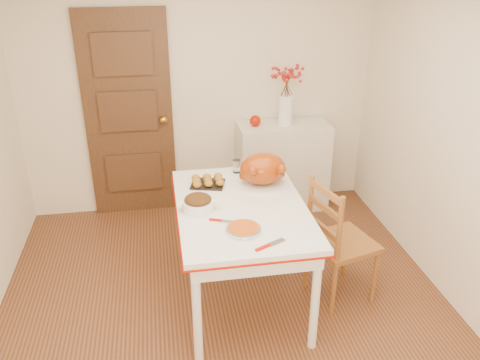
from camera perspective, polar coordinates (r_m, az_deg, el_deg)
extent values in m
cube|color=#452612|center=(3.83, -1.08, -16.51)|extent=(3.50, 4.00, 0.00)
cube|color=beige|center=(5.01, -4.77, 10.18)|extent=(3.50, 0.00, 2.50)
cube|color=beige|center=(3.79, 25.93, 2.55)|extent=(0.00, 4.00, 2.50)
cube|color=#3A2116|center=(5.04, -12.65, 7.11)|extent=(0.85, 0.06, 2.06)
cube|color=beige|center=(5.21, 4.91, 1.56)|extent=(0.93, 0.41, 0.93)
sphere|color=#A01100|center=(4.95, 1.77, 6.83)|extent=(0.11, 0.11, 0.11)
cylinder|color=#B4480D|center=(3.29, 0.41, -5.61)|extent=(0.27, 0.27, 0.05)
cylinder|color=white|center=(4.13, -0.39, 1.60)|extent=(0.07, 0.07, 0.11)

